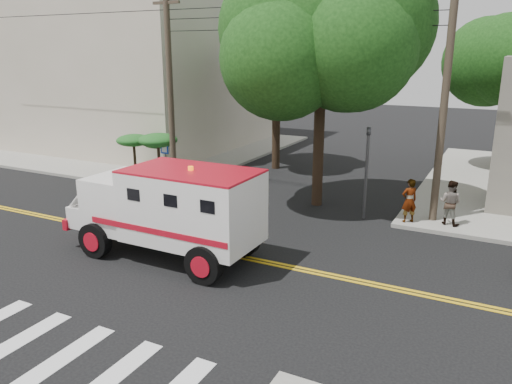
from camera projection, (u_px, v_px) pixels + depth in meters
The scene contains 13 objects.
ground at pixel (205, 250), 16.51m from camera, with size 100.00×100.00×0.00m, color black.
sidewalk_nw at pixel (145, 147), 33.99m from camera, with size 17.00×17.00×0.15m, color gray.
building_left at pixel (132, 69), 34.77m from camera, with size 16.00×14.00×10.00m, color #B3A893.
utility_pole_left at pixel (170, 93), 22.89m from camera, with size 0.28×0.28×9.00m, color #382D23.
utility_pole_right at pixel (444, 104), 17.84m from camera, with size 0.28×0.28×9.00m, color #382D23.
tree_main at pixel (331, 28), 19.03m from camera, with size 6.08×5.70×9.85m.
tree_left at pixel (281, 63), 26.23m from camera, with size 4.48×4.20×7.70m.
traffic_signal at pixel (367, 163), 19.04m from camera, with size 0.15×0.18×3.60m.
accessibility_sign at pixel (165, 158), 24.15m from camera, with size 0.45×0.10×2.02m.
palm_planter at pixel (151, 148), 25.01m from camera, with size 3.52×2.63×2.36m.
armored_truck at pixel (170, 207), 15.52m from camera, with size 6.46×2.66×2.93m.
pedestrian_a at pixel (409, 201), 18.54m from camera, with size 0.61×0.40×1.67m, color gray.
pedestrian_b at pixel (450, 203), 18.29m from camera, with size 0.81×0.63×1.68m, color gray.
Camera 1 is at (8.53, -12.91, 6.31)m, focal length 35.00 mm.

